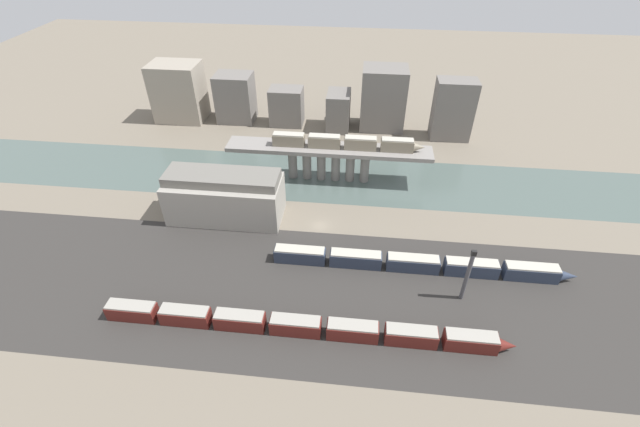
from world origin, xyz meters
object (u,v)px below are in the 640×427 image
Objects in this scene: train_yard_mid at (419,264)px; signal_tower at (467,276)px; train_on_bridge at (346,142)px; train_yard_near at (302,326)px; warehouse_building at (225,196)px.

signal_tower is (8.56, -7.78, 5.02)m from train_yard_mid.
signal_tower is at bearing -57.76° from train_on_bridge.
train_yard_near is at bearing -159.10° from signal_tower.
signal_tower is at bearing 20.90° from train_yard_near.
train_yard_near is (-4.97, -57.31, -10.83)m from train_on_bridge.
train_yard_mid is at bearing 137.75° from signal_tower.
signal_tower is at bearing -42.25° from train_yard_mid.
train_yard_near is 35.82m from signal_tower.
train_yard_near is at bearing -54.45° from warehouse_building.
train_on_bridge reaches higher than train_yard_mid.
train_on_bridge is at bearing 34.97° from warehouse_building.
warehouse_building is (-50.22, 15.47, 4.53)m from train_yard_mid.
train_on_bridge is at bearing 122.24° from signal_tower.
train_yard_mid is 52.74m from warehouse_building.
warehouse_building is at bearing -145.03° from train_on_bridge.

